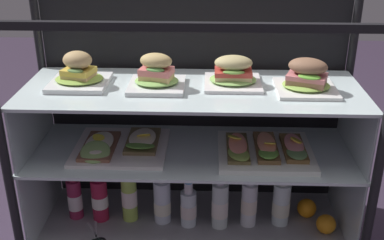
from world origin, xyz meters
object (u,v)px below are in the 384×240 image
object	(u,v)px
juice_bottle_front_middle	(220,205)
juice_bottle_tucked_behind	(281,203)
juice_bottle_back_left	(129,196)
juice_bottle_back_right	(75,197)
plated_roll_sandwich_mid_left	(79,74)
plated_roll_sandwich_center	(157,76)
orange_fruit_beside_bottles	(307,208)
kitchen_scissors	(97,239)
juice_bottle_near_post	(162,201)
juice_bottle_back_center	(249,203)
plated_roll_sandwich_far_right	(307,78)
open_sandwich_tray_left_of_center	(120,145)
orange_fruit_near_left_post	(326,224)
plated_roll_sandwich_mid_right	(233,74)
juice_bottle_front_fourth	(189,207)
open_sandwich_tray_mid_right	(265,150)
juice_bottle_front_second	(100,198)

from	to	relation	value
juice_bottle_front_middle	juice_bottle_tucked_behind	world-z (taller)	juice_bottle_front_middle
juice_bottle_back_left	juice_bottle_tucked_behind	bearing A→B (deg)	-0.49
juice_bottle_back_right	juice_bottle_front_middle	bearing A→B (deg)	-3.77
plated_roll_sandwich_mid_left	plated_roll_sandwich_center	xyz separation A→B (m)	(0.28, -0.01, 0.00)
juice_bottle_back_right	orange_fruit_beside_bottles	distance (m)	0.93
plated_roll_sandwich_mid_left	kitchen_scissors	world-z (taller)	plated_roll_sandwich_mid_left
juice_bottle_near_post	juice_bottle_back_center	size ratio (longest dim) A/B	0.98
plated_roll_sandwich_far_right	open_sandwich_tray_left_of_center	xyz separation A→B (m)	(-0.66, 0.01, -0.27)
juice_bottle_near_post	juice_bottle_front_middle	bearing A→B (deg)	-6.37
kitchen_scissors	orange_fruit_near_left_post	bearing A→B (deg)	5.20
juice_bottle_near_post	orange_fruit_beside_bottles	xyz separation A→B (m)	(0.58, 0.05, -0.05)
plated_roll_sandwich_center	juice_bottle_back_right	size ratio (longest dim) A/B	0.85
plated_roll_sandwich_mid_right	orange_fruit_near_left_post	bearing A→B (deg)	-12.84
juice_bottle_front_middle	kitchen_scissors	distance (m)	0.48
plated_roll_sandwich_center	orange_fruit_beside_bottles	size ratio (longest dim) A/B	2.53
juice_bottle_front_fourth	orange_fruit_beside_bottles	bearing A→B (deg)	8.40
juice_bottle_back_left	juice_bottle_near_post	bearing A→B (deg)	-3.50
plated_roll_sandwich_far_right	juice_bottle_back_right	xyz separation A→B (m)	(-0.86, 0.03, -0.52)
juice_bottle_back_center	open_sandwich_tray_mid_right	bearing A→B (deg)	-29.18
plated_roll_sandwich_center	plated_roll_sandwich_far_right	bearing A→B (deg)	-1.28
plated_roll_sandwich_far_right	orange_fruit_near_left_post	xyz separation A→B (m)	(0.12, -0.03, -0.58)
juice_bottle_front_middle	kitchen_scissors	world-z (taller)	juice_bottle_front_middle
open_sandwich_tray_left_of_center	juice_bottle_front_fourth	distance (m)	0.36
plated_roll_sandwich_center	orange_fruit_beside_bottles	xyz separation A→B (m)	(0.58, 0.06, -0.57)
plated_roll_sandwich_mid_left	plated_roll_sandwich_center	distance (m)	0.28
juice_bottle_back_left	plated_roll_sandwich_mid_right	bearing A→B (deg)	3.30
open_sandwich_tray_left_of_center	juice_bottle_back_center	xyz separation A→B (m)	(0.49, 0.00, -0.24)
open_sandwich_tray_mid_right	open_sandwich_tray_left_of_center	bearing A→B (deg)	177.57
juice_bottle_front_second	plated_roll_sandwich_center	bearing A→B (deg)	-2.55
open_sandwich_tray_mid_right	orange_fruit_near_left_post	size ratio (longest dim) A/B	4.52
open_sandwich_tray_mid_right	plated_roll_sandwich_center	bearing A→B (deg)	175.85
juice_bottle_front_second	kitchen_scissors	world-z (taller)	juice_bottle_front_second
open_sandwich_tray_mid_right	juice_bottle_back_center	world-z (taller)	open_sandwich_tray_mid_right
plated_roll_sandwich_center	kitchen_scissors	distance (m)	0.66
plated_roll_sandwich_mid_right	open_sandwich_tray_left_of_center	world-z (taller)	plated_roll_sandwich_mid_right
open_sandwich_tray_left_of_center	juice_bottle_near_post	world-z (taller)	open_sandwich_tray_left_of_center
plated_roll_sandwich_mid_right	open_sandwich_tray_mid_right	bearing A→B (deg)	-28.49
open_sandwich_tray_mid_right	juice_bottle_back_left	world-z (taller)	open_sandwich_tray_mid_right
plated_roll_sandwich_center	juice_bottle_back_right	xyz separation A→B (m)	(-0.35, 0.02, -0.52)
open_sandwich_tray_left_of_center	orange_fruit_near_left_post	world-z (taller)	open_sandwich_tray_left_of_center
open_sandwich_tray_left_of_center	kitchen_scissors	xyz separation A→B (m)	(-0.09, -0.12, -0.34)
plated_roll_sandwich_center	open_sandwich_tray_left_of_center	world-z (taller)	plated_roll_sandwich_center
juice_bottle_back_right	orange_fruit_beside_bottles	bearing A→B (deg)	2.21
plated_roll_sandwich_mid_right	orange_fruit_beside_bottles	distance (m)	0.65
juice_bottle_back_left	juice_bottle_front_fourth	size ratio (longest dim) A/B	1.21
juice_bottle_back_center	orange_fruit_near_left_post	world-z (taller)	juice_bottle_back_center
juice_bottle_front_second	juice_bottle_back_left	xyz separation A→B (m)	(0.12, 0.01, 0.01)
juice_bottle_front_fourth	juice_bottle_front_middle	world-z (taller)	juice_bottle_front_middle
plated_roll_sandwich_mid_left	juice_bottle_back_center	xyz separation A→B (m)	(0.62, -0.02, -0.51)
plated_roll_sandwich_center	juice_bottle_back_left	bearing A→B (deg)	172.66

